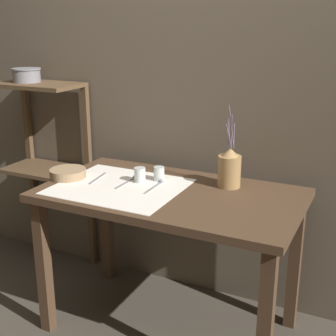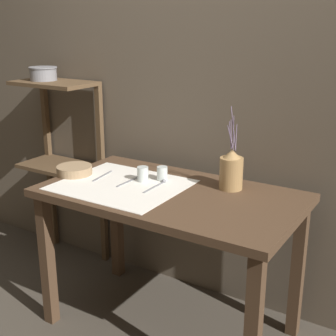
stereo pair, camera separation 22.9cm
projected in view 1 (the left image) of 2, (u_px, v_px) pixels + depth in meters
ground_plane at (170, 326)px, 2.56m from camera, size 12.00×12.00×0.00m
stone_wall_back at (207, 95)px, 2.60m from camera, size 7.00×0.06×2.40m
wooden_table at (170, 211)px, 2.35m from camera, size 1.29×0.72×0.79m
wooden_shelf_unit at (48, 142)px, 2.99m from camera, size 0.52×0.31×1.23m
linen_cloth at (120, 186)px, 2.38m from camera, size 0.63×0.54×0.00m
pitcher_with_flowers at (229, 169)px, 2.36m from camera, size 0.12×0.12×0.42m
wooden_bowl at (68, 173)px, 2.51m from camera, size 0.19×0.19×0.05m
glass_tumbler_near at (140, 175)px, 2.44m from camera, size 0.06×0.06×0.08m
glass_tumbler_far at (159, 174)px, 2.46m from camera, size 0.06×0.06×0.07m
fork_inner at (98, 178)px, 2.50m from camera, size 0.04×0.19×0.00m
spoon_outer at (131, 180)px, 2.47m from camera, size 0.02×0.20×0.02m
spoon_inner at (158, 184)px, 2.40m from camera, size 0.02×0.20×0.02m
metal_pot_large at (27, 75)px, 2.86m from camera, size 0.18×0.18×0.08m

